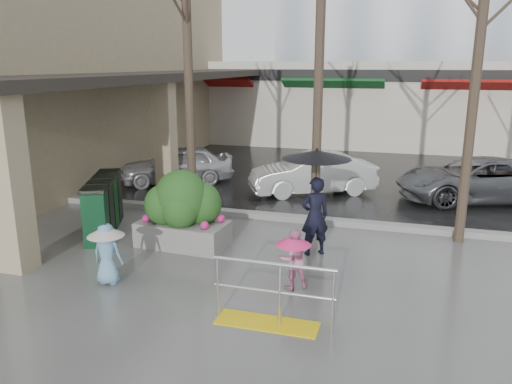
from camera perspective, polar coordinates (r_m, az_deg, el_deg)
The scene contains 20 objects.
ground at distance 9.36m, azimuth -4.62°, elevation -10.22°, with size 120.00×120.00×0.00m, color #51514F.
street_asphalt at distance 30.33m, azimuth 10.41°, elevation 6.84°, with size 120.00×36.00×0.01m, color black.
curb at distance 12.90m, azimuth 1.71°, elevation -2.80°, with size 120.00×0.30×0.15m, color gray.
near_building at distance 19.99m, azimuth -21.54°, elevation 13.78°, with size 6.00×18.00×8.00m, color tan.
canopy_slab at distance 17.77m, azimuth -10.32°, elevation 13.35°, with size 2.80×18.00×0.25m, color #2D2823.
pillar_front at distance 10.42m, azimuth -26.35°, elevation 1.04°, with size 0.55×0.55×3.50m, color tan.
pillar_back at distance 15.73m, azimuth -10.31°, elevation 6.37°, with size 0.55×0.55×3.50m, color tan.
storefront_row at distance 25.98m, azimuth 14.10°, elevation 9.87°, with size 34.00×6.74×4.00m.
handrail at distance 7.78m, azimuth 1.71°, elevation -12.46°, with size 1.90×0.50×1.03m.
tree_west at distance 12.65m, azimuth -7.95°, elevation 19.70°, with size 3.20×3.20×6.80m.
tree_midwest at distance 11.75m, azimuth 7.44°, elevation 20.87°, with size 3.20×3.20×7.00m.
tree_mideast at distance 11.65m, azimuth 24.47°, elevation 17.97°, with size 3.20×3.20×6.50m.
woman at distance 10.25m, azimuth 6.84°, elevation 0.52°, with size 1.42×1.42×2.27m.
child_pink at distance 8.89m, azimuth 4.29°, elevation -7.14°, with size 0.67×0.64×1.10m.
child_blue at distance 9.42m, azimuth -16.68°, elevation -6.15°, with size 0.67×0.67×1.14m.
planter at distance 10.95m, azimuth -8.37°, elevation -2.06°, with size 2.02×1.17×1.71m.
news_boxes at distance 12.30m, azimuth -17.02°, elevation -1.48°, with size 1.37×2.36×1.31m.
car_a at distance 16.90m, azimuth -9.02°, elevation 3.13°, with size 1.49×3.70×1.26m, color #B7B7BC.
car_b at distance 15.41m, azimuth 6.48°, elevation 2.12°, with size 1.33×3.82×1.26m, color white.
car_c at distance 15.87m, azimuth 23.92°, elevation 1.32°, with size 2.09×4.53×1.26m, color #5A5D62.
Camera 1 is at (3.09, -7.92, 3.90)m, focal length 35.00 mm.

